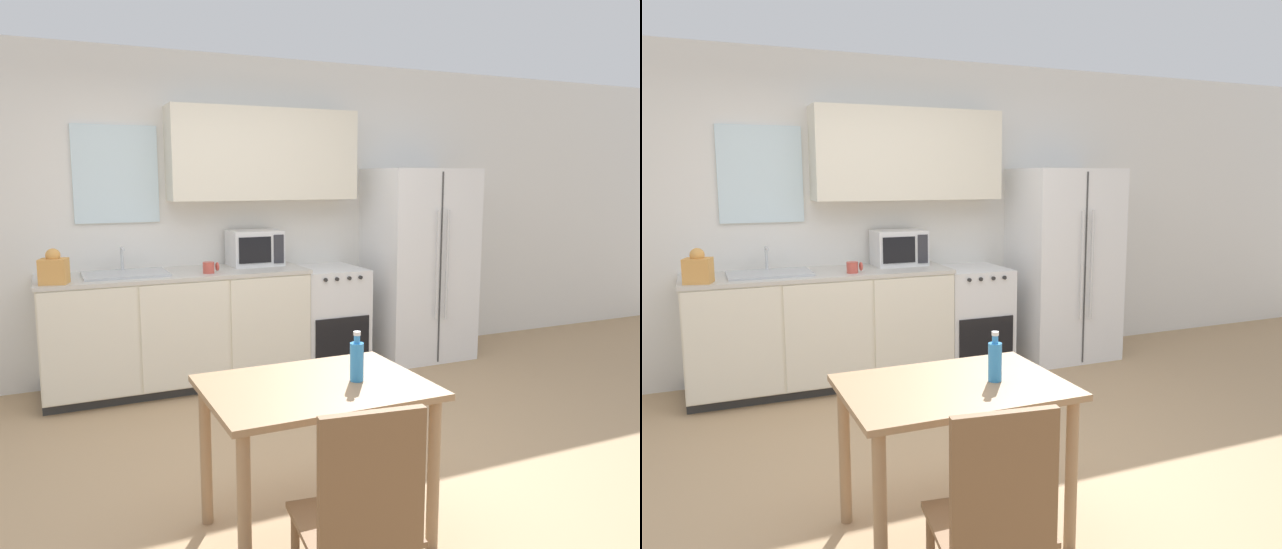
# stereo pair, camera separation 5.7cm
# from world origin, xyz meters

# --- Properties ---
(ground_plane) EXTENTS (12.00, 12.00, 0.00)m
(ground_plane) POSITION_xyz_m (0.00, 0.00, 0.00)
(ground_plane) COLOR tan
(wall_back) EXTENTS (12.00, 0.38, 2.70)m
(wall_back) POSITION_xyz_m (0.09, 2.10, 1.44)
(wall_back) COLOR silver
(wall_back) RESTS_ON ground_plane
(kitchen_counter) EXTENTS (2.08, 0.67, 0.94)m
(kitchen_counter) POSITION_xyz_m (-0.26, 1.77, 0.47)
(kitchen_counter) COLOR #333333
(kitchen_counter) RESTS_ON ground_plane
(oven_range) EXTENTS (0.58, 0.65, 0.89)m
(oven_range) POSITION_xyz_m (1.07, 1.78, 0.45)
(oven_range) COLOR white
(oven_range) RESTS_ON ground_plane
(refrigerator) EXTENTS (0.89, 0.75, 1.76)m
(refrigerator) POSITION_xyz_m (1.99, 1.75, 0.88)
(refrigerator) COLOR white
(refrigerator) RESTS_ON ground_plane
(kitchen_sink) EXTENTS (0.62, 0.43, 0.20)m
(kitchen_sink) POSITION_xyz_m (-0.64, 1.78, 0.95)
(kitchen_sink) COLOR #B7BABC
(kitchen_sink) RESTS_ON kitchen_counter
(microwave) EXTENTS (0.43, 0.34, 0.30)m
(microwave) POSITION_xyz_m (0.44, 1.90, 1.09)
(microwave) COLOR silver
(microwave) RESTS_ON kitchen_counter
(coffee_mug) EXTENTS (0.12, 0.09, 0.09)m
(coffee_mug) POSITION_xyz_m (-0.03, 1.61, 0.98)
(coffee_mug) COLOR #BF4C3F
(coffee_mug) RESTS_ON kitchen_counter
(grocery_bag_0) EXTENTS (0.22, 0.20, 0.25)m
(grocery_bag_0) POSITION_xyz_m (-1.15, 1.57, 1.04)
(grocery_bag_0) COLOR #DB994C
(grocery_bag_0) RESTS_ON kitchen_counter
(dining_table) EXTENTS (1.01, 0.74, 0.74)m
(dining_table) POSITION_xyz_m (-0.11, -0.64, 0.62)
(dining_table) COLOR #997551
(dining_table) RESTS_ON ground_plane
(dining_chair_near) EXTENTS (0.45, 0.45, 0.93)m
(dining_chair_near) POSITION_xyz_m (-0.27, -1.39, 0.54)
(dining_chair_near) COLOR brown
(dining_chair_near) RESTS_ON ground_plane
(drink_bottle) EXTENTS (0.06, 0.06, 0.23)m
(drink_bottle) POSITION_xyz_m (0.08, -0.67, 0.84)
(drink_bottle) COLOR #338CD8
(drink_bottle) RESTS_ON dining_table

